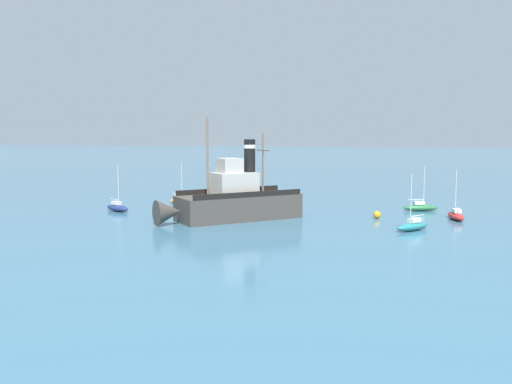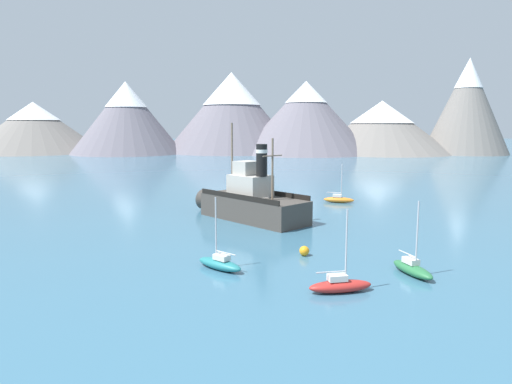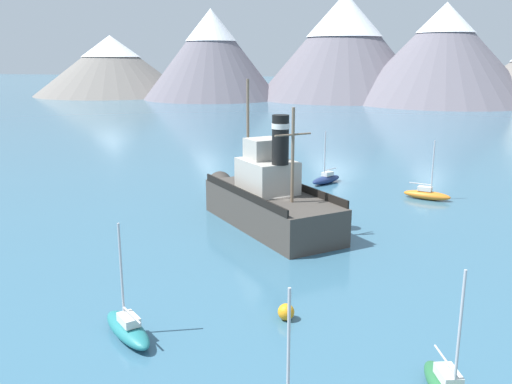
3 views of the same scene
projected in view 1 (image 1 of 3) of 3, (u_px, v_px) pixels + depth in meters
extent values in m
plane|color=#38667F|center=(243.00, 219.00, 53.30)|extent=(600.00, 600.00, 0.00)
cube|color=#423D38|center=(239.00, 207.00, 52.97)|extent=(11.49, 11.70, 2.40)
cone|color=#423D38|center=(169.00, 212.00, 49.52)|extent=(3.36, 3.36, 2.35)
cube|color=#B2ADA3|center=(234.00, 184.00, 52.48)|extent=(4.94, 4.96, 2.20)
cube|color=#B2ADA3|center=(230.00, 165.00, 52.05)|extent=(2.97, 2.97, 1.40)
cylinder|color=black|center=(250.00, 156.00, 53.01)|extent=(1.10, 1.10, 3.20)
cylinder|color=silver|center=(250.00, 147.00, 52.91)|extent=(1.16, 1.16, 0.35)
cylinder|color=#75604C|center=(207.00, 157.00, 50.86)|extent=(0.20, 0.20, 7.50)
cylinder|color=#75604C|center=(263.00, 163.00, 53.81)|extent=(0.20, 0.20, 6.00)
cylinder|color=#75604C|center=(263.00, 150.00, 53.67)|extent=(1.96, 1.89, 0.12)
cube|color=black|center=(249.00, 194.00, 50.94)|extent=(7.99, 8.29, 0.50)
cube|color=black|center=(229.00, 190.00, 54.69)|extent=(7.99, 8.29, 0.50)
ellipsoid|color=orange|center=(180.00, 200.00, 66.03)|extent=(3.95, 2.03, 0.70)
cube|color=silver|center=(179.00, 195.00, 65.80)|extent=(1.23, 0.90, 0.36)
cylinder|color=#B7B7BC|center=(182.00, 179.00, 66.02)|extent=(0.10, 0.10, 4.20)
cylinder|color=#B7B7BC|center=(177.00, 193.00, 65.41)|extent=(1.76, 0.54, 0.08)
ellipsoid|color=#286B3D|center=(421.00, 208.00, 58.66)|extent=(2.23, 3.95, 0.70)
cube|color=silver|center=(419.00, 203.00, 58.59)|extent=(0.95, 1.24, 0.36)
cylinder|color=#B7B7BC|center=(424.00, 185.00, 58.41)|extent=(0.10, 0.10, 4.20)
cylinder|color=#B7B7BC|center=(415.00, 200.00, 58.53)|extent=(0.64, 1.73, 0.08)
ellipsoid|color=navy|center=(117.00, 208.00, 58.47)|extent=(2.80, 3.86, 0.70)
cube|color=silver|center=(116.00, 203.00, 58.55)|extent=(1.09, 1.27, 0.36)
cylinder|color=#B7B7BC|center=(118.00, 186.00, 58.00)|extent=(0.10, 0.10, 4.20)
cylinder|color=#B7B7BC|center=(114.00, 199.00, 58.79)|extent=(0.94, 1.61, 0.08)
ellipsoid|color=#23757A|center=(412.00, 227.00, 46.82)|extent=(3.62, 3.29, 0.70)
cube|color=silver|center=(414.00, 220.00, 46.87)|extent=(1.25, 1.20, 0.36)
cylinder|color=#B7B7BC|center=(411.00, 199.00, 46.38)|extent=(0.10, 0.10, 4.20)
cylinder|color=#B7B7BC|center=(417.00, 216.00, 47.06)|extent=(1.43, 1.22, 0.08)
ellipsoid|color=#B22823|center=(456.00, 216.00, 52.83)|extent=(3.94, 1.84, 0.70)
cube|color=silver|center=(457.00, 211.00, 52.57)|extent=(1.21, 0.85, 0.36)
cylinder|color=#B7B7BC|center=(456.00, 191.00, 52.86)|extent=(0.10, 0.10, 4.20)
cylinder|color=#B7B7BC|center=(458.00, 208.00, 52.14)|extent=(1.78, 0.44, 0.08)
sphere|color=orange|center=(377.00, 215.00, 53.46)|extent=(0.75, 0.75, 0.75)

